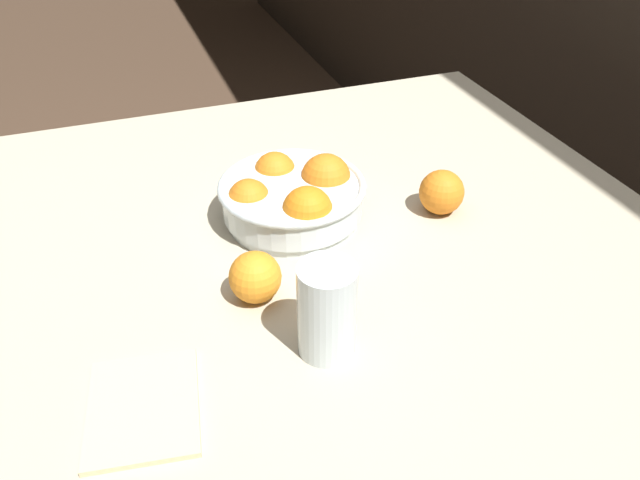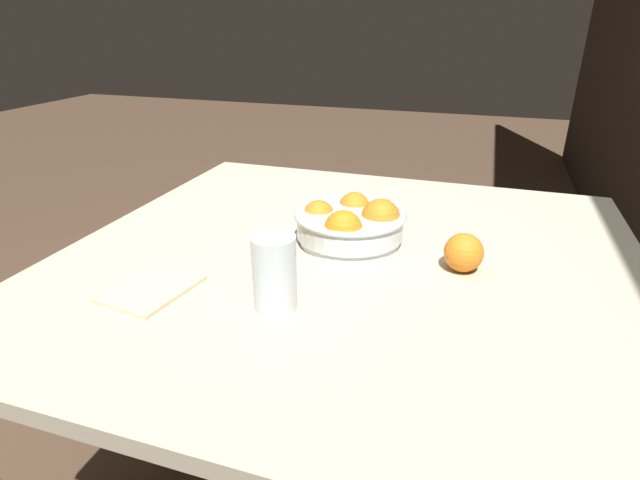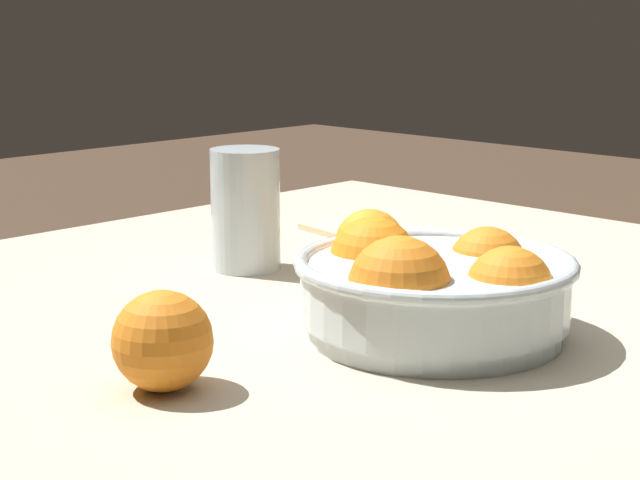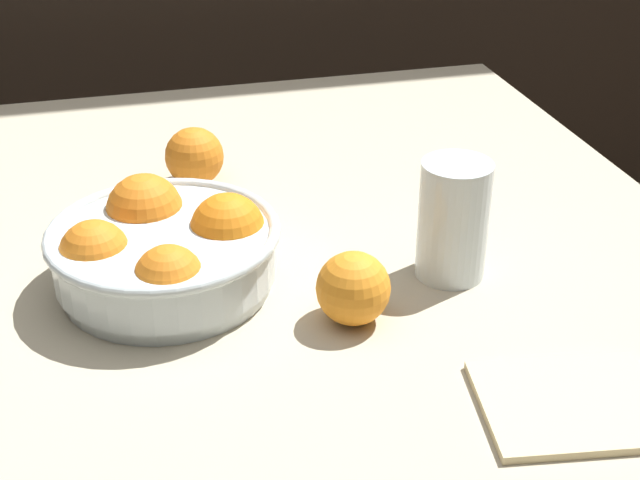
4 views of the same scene
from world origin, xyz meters
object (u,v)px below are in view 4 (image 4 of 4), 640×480
at_px(fruit_bowl, 164,249).
at_px(orange_loose_near_bowl, 191,157).
at_px(juice_glass, 453,226).
at_px(orange_loose_front, 353,288).

bearing_deg(fruit_bowl, orange_loose_near_bowl, 76.55).
bearing_deg(juice_glass, orange_loose_near_bowl, 129.42).
distance_m(fruit_bowl, orange_loose_near_bowl, 0.25).
relative_size(fruit_bowl, orange_loose_front, 3.27).
relative_size(juice_glass, orange_loose_near_bowl, 1.72).
bearing_deg(orange_loose_near_bowl, fruit_bowl, -103.45).
xyz_separation_m(juice_glass, orange_loose_near_bowl, (-0.24, 0.29, -0.02)).
relative_size(fruit_bowl, orange_loose_near_bowl, 3.20).
height_order(fruit_bowl, orange_loose_near_bowl, fruit_bowl).
relative_size(orange_loose_near_bowl, orange_loose_front, 1.02).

